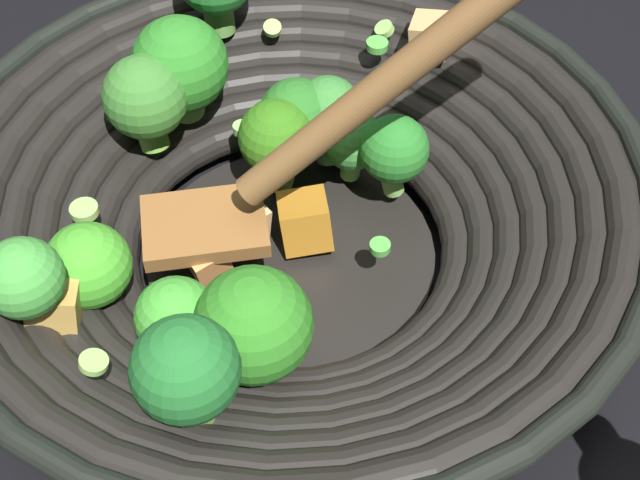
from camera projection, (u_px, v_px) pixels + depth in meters
The scene contains 2 objects.
ground_plane at pixel (291, 262), 0.55m from camera, with size 4.00×4.00×0.00m, color black.
wok at pixel (284, 200), 0.51m from camera, with size 0.41×0.41×0.22m.
Camera 1 is at (0.22, 0.26, 0.43)m, focal length 50.40 mm.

